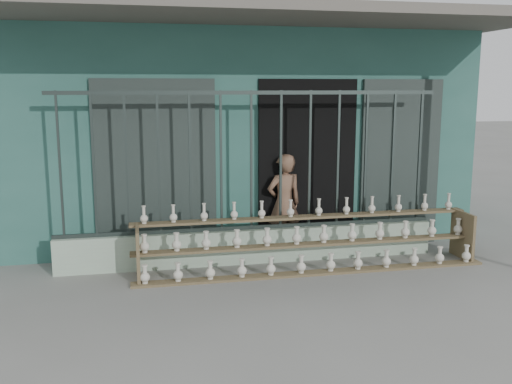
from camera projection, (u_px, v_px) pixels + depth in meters
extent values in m
plane|color=slate|center=(274.00, 296.00, 6.32)|extent=(60.00, 60.00, 0.00)
cube|color=#2B5C53|center=(218.00, 127.00, 10.17)|extent=(7.00, 5.00, 3.20)
cube|color=black|center=(306.00, 166.00, 8.03)|extent=(1.40, 0.12, 2.40)
cube|color=#1F2926|center=(156.00, 170.00, 7.57)|extent=(1.60, 0.08, 2.40)
cube|color=#1F2926|center=(400.00, 163.00, 8.28)|extent=(1.20, 0.08, 2.40)
cube|color=#59544C|center=(253.00, 15.00, 6.91)|extent=(7.40, 2.00, 0.12)
cube|color=#A0BAA0|center=(251.00, 246.00, 7.53)|extent=(5.00, 0.20, 0.45)
cube|color=#283330|center=(60.00, 166.00, 6.85)|extent=(0.03, 0.03, 1.80)
cube|color=#283330|center=(94.00, 165.00, 6.93)|extent=(0.03, 0.03, 1.80)
cube|color=#283330|center=(127.00, 164.00, 7.01)|extent=(0.03, 0.03, 1.80)
cube|color=#283330|center=(159.00, 164.00, 7.09)|extent=(0.03, 0.03, 1.80)
cube|color=#283330|center=(190.00, 163.00, 7.17)|extent=(0.03, 0.03, 1.80)
cube|color=#283330|center=(221.00, 162.00, 7.25)|extent=(0.03, 0.03, 1.80)
cube|color=#283330|center=(251.00, 161.00, 7.32)|extent=(0.03, 0.03, 1.80)
cube|color=#283330|center=(281.00, 160.00, 7.40)|extent=(0.03, 0.03, 1.80)
cube|color=#283330|center=(310.00, 160.00, 7.48)|extent=(0.03, 0.03, 1.80)
cube|color=#283330|center=(338.00, 159.00, 7.56)|extent=(0.03, 0.03, 1.80)
cube|color=#283330|center=(366.00, 158.00, 7.64)|extent=(0.03, 0.03, 1.80)
cube|color=#283330|center=(393.00, 157.00, 7.72)|extent=(0.03, 0.03, 1.80)
cube|color=#283330|center=(419.00, 157.00, 7.80)|extent=(0.03, 0.03, 1.80)
cube|color=#283330|center=(251.00, 93.00, 7.17)|extent=(5.00, 0.04, 0.05)
cube|color=#283330|center=(251.00, 227.00, 7.48)|extent=(5.00, 0.04, 0.05)
cube|color=brown|center=(316.00, 273.00, 7.08)|extent=(4.50, 0.18, 0.03)
cube|color=brown|center=(310.00, 244.00, 7.26)|extent=(4.50, 0.18, 0.03)
cube|color=brown|center=(305.00, 217.00, 7.45)|extent=(4.50, 0.18, 0.03)
cube|color=brown|center=(138.00, 254.00, 6.83)|extent=(0.04, 0.55, 0.64)
cube|color=brown|center=(462.00, 235.00, 7.70)|extent=(0.04, 0.55, 0.64)
imported|color=brown|center=(284.00, 204.00, 7.91)|extent=(0.56, 0.42, 1.39)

